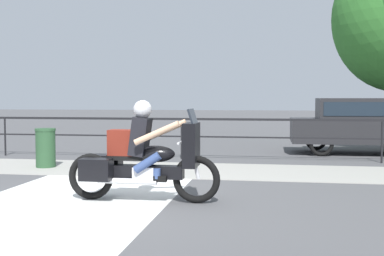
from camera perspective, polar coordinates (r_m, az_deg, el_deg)
ground_plane at (r=7.75m, az=-8.53°, el=-8.56°), size 120.00×120.00×0.00m
sidewalk_band at (r=10.98m, az=-3.10°, el=-4.93°), size 44.00×2.40×0.01m
crosswalk_band at (r=7.82m, az=-14.21°, el=-8.49°), size 3.07×6.00×0.01m
fence_railing at (r=12.81m, az=-1.24°, el=0.17°), size 36.00×0.05×1.10m
motorcycle at (r=7.58m, az=-5.92°, el=-3.48°), size 2.45×0.76×1.59m
parked_car at (r=14.85m, az=19.46°, el=0.63°), size 4.21×1.75×1.63m
trash_bin at (r=11.78m, az=-16.96°, el=-2.26°), size 0.47×0.47×0.92m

